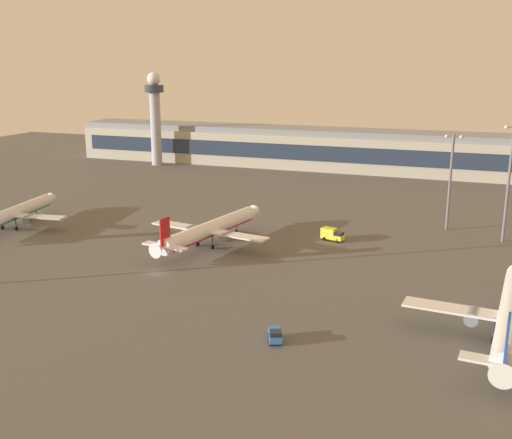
# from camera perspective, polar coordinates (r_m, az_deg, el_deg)

# --- Properties ---
(ground_plane) EXTENTS (416.00, 416.00, 0.00)m
(ground_plane) POSITION_cam_1_polar(r_m,az_deg,el_deg) (130.32, -9.30, -4.98)
(ground_plane) COLOR #56544F
(terminal_building) EXTENTS (191.17, 22.40, 16.40)m
(terminal_building) POSITION_cam_1_polar(r_m,az_deg,el_deg) (260.48, 3.22, 6.78)
(terminal_building) COLOR #B2AD99
(terminal_building) RESTS_ON ground
(control_tower) EXTENTS (8.00, 8.00, 39.11)m
(control_tower) POSITION_cam_1_polar(r_m,az_deg,el_deg) (265.14, -9.42, 9.90)
(control_tower) COLOR #A8A8B2
(control_tower) RESTS_ON ground
(airplane_near_gate) EXTENTS (33.67, 43.23, 11.08)m
(airplane_near_gate) POSITION_cam_1_polar(r_m,az_deg,el_deg) (105.26, 22.77, -8.35)
(airplane_near_gate) COLOR silver
(airplane_near_gate) RESTS_ON ground
(airplane_far_stand) EXTENTS (30.48, 39.01, 10.02)m
(airplane_far_stand) POSITION_cam_1_polar(r_m,az_deg,el_deg) (174.55, -21.86, 0.45)
(airplane_far_stand) COLOR silver
(airplane_far_stand) RESTS_ON ground
(airplane_taxiway_distant) EXTENTS (32.04, 40.97, 10.55)m
(airplane_taxiway_distant) POSITION_cam_1_polar(r_m,az_deg,el_deg) (146.88, -4.39, -0.95)
(airplane_taxiway_distant) COLOR white
(airplane_taxiway_distant) RESTS_ON ground
(baggage_tractor) EXTENTS (3.43, 4.58, 2.25)m
(baggage_tractor) POSITION_cam_1_polar(r_m,az_deg,el_deg) (98.18, 1.80, -10.74)
(baggage_tractor) COLOR #3372BF
(baggage_tractor) RESTS_ON ground
(catering_truck) EXTENTS (6.05, 3.63, 3.05)m
(catering_truck) POSITION_cam_1_polar(r_m,az_deg,el_deg) (152.49, 7.13, -1.38)
(catering_truck) COLOR yellow
(catering_truck) RESTS_ON ground
(apron_light_west) EXTENTS (4.80, 0.90, 25.19)m
(apron_light_west) POSITION_cam_1_polar(r_m,az_deg,el_deg) (166.21, 17.75, 3.91)
(apron_light_west) COLOR slate
(apron_light_west) RESTS_ON ground
(apron_light_central) EXTENTS (4.80, 0.90, 28.70)m
(apron_light_central) POSITION_cam_1_polar(r_m,az_deg,el_deg) (159.20, 22.61, 3.70)
(apron_light_central) COLOR slate
(apron_light_central) RESTS_ON ground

